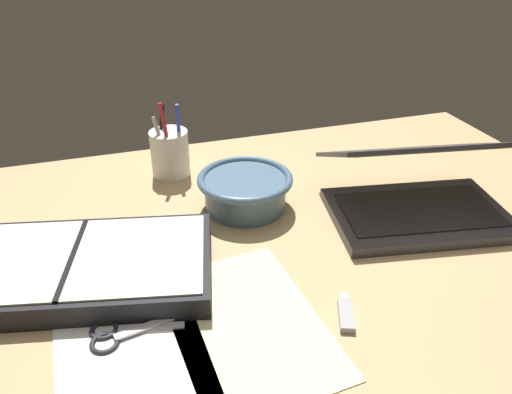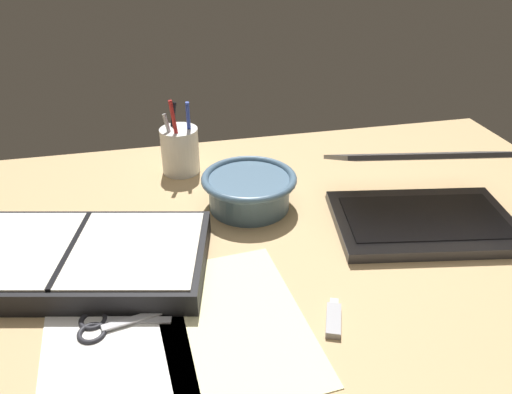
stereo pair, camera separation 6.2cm
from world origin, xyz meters
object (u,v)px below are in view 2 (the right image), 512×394
laptop (423,198)px  bowl (249,189)px  scissors (103,325)px  planner (73,258)px  pen_cup (180,150)px

laptop → bowl: laptop is taller
laptop → bowl: size_ratio=1.98×
scissors → planner: bearing=109.6°
pen_cup → planner: 35.88cm
laptop → pen_cup: pen_cup is taller
pen_cup → planner: bearing=-123.0°
bowl → pen_cup: bearing=122.6°
laptop → pen_cup: bearing=154.0°
scissors → laptop: bearing=16.1°
bowl → scissors: size_ratio=1.41×
laptop → pen_cup: 49.66cm
planner → scissors: (4.82, -14.10, -1.68)cm
bowl → planner: (-30.68, -12.48, -1.70)cm
pen_cup → bowl: bearing=-57.4°
pen_cup → scissors: pen_cup is taller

